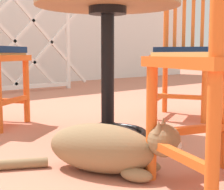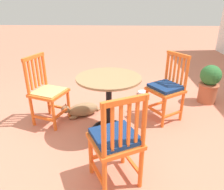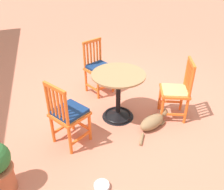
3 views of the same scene
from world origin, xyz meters
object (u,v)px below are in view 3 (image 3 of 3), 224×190
(orange_chair_near_fence, at_px, (176,91))
(cafe_table, at_px, (118,101))
(pet_water_bowl, at_px, (102,186))
(tabby_cat, at_px, (154,121))
(orange_chair_tucked_in, at_px, (68,114))
(orange_chair_at_corner, at_px, (98,68))

(orange_chair_near_fence, bearing_deg, cafe_table, 75.79)
(orange_chair_near_fence, bearing_deg, pet_water_bowl, 125.51)
(cafe_table, height_order, orange_chair_near_fence, orange_chair_near_fence)
(tabby_cat, xyz_separation_m, pet_water_bowl, (-0.81, 0.97, -0.07))
(cafe_table, relative_size, pet_water_bowl, 4.47)
(orange_chair_tucked_in, xyz_separation_m, orange_chair_at_corner, (1.19, -0.66, 0.00))
(cafe_table, height_order, orange_chair_tucked_in, orange_chair_tucked_in)
(cafe_table, xyz_separation_m, tabby_cat, (-0.37, -0.43, -0.19))
(orange_chair_near_fence, bearing_deg, orange_chair_at_corner, 41.64)
(cafe_table, bearing_deg, tabby_cat, -130.97)
(tabby_cat, relative_size, pet_water_bowl, 3.59)
(orange_chair_tucked_in, bearing_deg, pet_water_bowl, -165.17)
(orange_chair_near_fence, xyz_separation_m, orange_chair_at_corner, (1.04, 0.92, 0.01))
(orange_chair_tucked_in, bearing_deg, tabby_cat, -90.62)
(orange_chair_near_fence, relative_size, tabby_cat, 1.49)
(cafe_table, relative_size, orange_chair_at_corner, 0.83)
(orange_chair_at_corner, bearing_deg, orange_chair_tucked_in, 150.96)
(orange_chair_tucked_in, relative_size, tabby_cat, 1.49)
(orange_chair_tucked_in, distance_m, orange_chair_at_corner, 1.36)
(cafe_table, bearing_deg, pet_water_bowl, 155.30)
(orange_chair_tucked_in, relative_size, orange_chair_near_fence, 1.00)
(orange_chair_near_fence, height_order, tabby_cat, orange_chair_near_fence)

